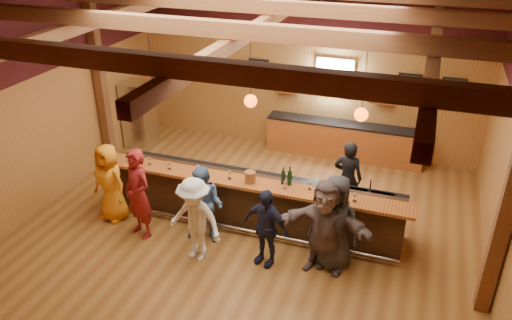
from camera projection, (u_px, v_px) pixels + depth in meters
The scene contains 27 objects.
room at pixel (251, 73), 8.87m from camera, with size 9.04×9.00×4.52m.
bar_counter at pixel (254, 199), 10.17m from camera, with size 6.30×1.07×1.11m.
back_bar_cabinet at pixel (344, 140), 12.84m from camera, with size 4.00×0.52×0.95m.
window at pixel (334, 77), 12.43m from camera, with size 0.95×0.09×0.95m.
framed_pictures at pixel (370, 79), 12.15m from camera, with size 5.35×0.05×0.45m.
wine_shelves at pixel (333, 94), 12.57m from camera, with size 3.00×0.18×0.30m.
pendant_lights at pixel (251, 101), 9.05m from camera, with size 4.24×0.24×1.37m.
stainless_fridge at pixel (139, 115), 13.26m from camera, with size 0.70×0.70×1.80m, color silver.
customer_orange at pixel (110, 183), 10.14m from camera, with size 0.82×0.53×1.68m, color orange.
customer_redvest at pixel (138, 194), 9.58m from camera, with size 0.67×0.44×1.85m, color maroon.
customer_denim at pixel (204, 205), 9.46m from camera, with size 0.77×0.60×1.58m, color #496693.
customer_white at pixel (195, 220), 8.96m from camera, with size 1.07×0.62×1.66m, color silver.
customer_navy at pixel (265, 227), 8.87m from camera, with size 0.89×0.37×1.53m, color #1D203A.
customer_brown at pixel (325, 227), 8.63m from camera, with size 1.69×0.54×1.83m, color #645250.
customer_dark at pixel (335, 223), 8.72m from camera, with size 0.90×0.58×1.83m, color #262628.
bartender at pixel (348, 178), 10.35m from camera, with size 0.60×0.39×1.65m, color black.
ice_bucket at pixel (250, 177), 9.56m from camera, with size 0.21×0.21×0.23m, color brown.
bottle_a at pixel (290, 178), 9.46m from camera, with size 0.08×0.08×0.39m.
bottle_b at pixel (283, 177), 9.51m from camera, with size 0.08×0.08×0.35m.
glass_a at pixel (128, 157), 10.32m from camera, with size 0.07×0.07×0.16m.
glass_b at pixel (149, 159), 10.22m from camera, with size 0.08×0.08×0.17m.
glass_c at pixel (169, 163), 10.04m from camera, with size 0.08×0.08×0.18m.
glass_d at pixel (198, 167), 9.91m from camera, with size 0.08×0.08×0.17m.
glass_e at pixel (229, 173), 9.67m from camera, with size 0.08×0.08×0.19m.
glass_f at pixel (285, 183), 9.34m from camera, with size 0.07×0.07×0.17m.
glass_g at pixel (310, 184), 9.32m from camera, with size 0.08×0.08×0.17m.
glass_h at pixel (355, 195), 8.93m from camera, with size 0.08×0.08×0.19m.
Camera 1 is at (2.92, -8.04, 5.87)m, focal length 35.00 mm.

